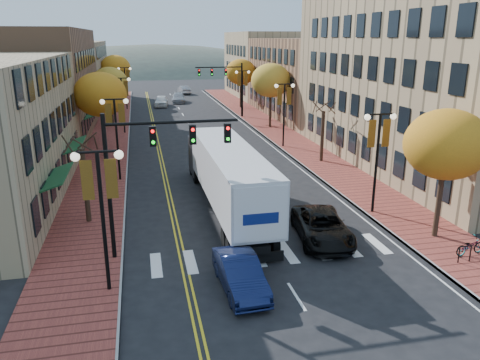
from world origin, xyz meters
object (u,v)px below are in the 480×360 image
semi_truck (226,171)px  black_suv (322,227)px  bicycle (470,246)px  navy_sedan (240,274)px

semi_truck → black_suv: semi_truck is taller
semi_truck → bicycle: 13.77m
navy_sedan → black_suv: black_suv is taller
semi_truck → navy_sedan: size_ratio=3.75×
navy_sedan → semi_truck: bearing=80.0°
semi_truck → navy_sedan: semi_truck is taller
navy_sedan → black_suv: 6.56m
black_suv → bicycle: (6.20, -3.38, -0.17)m
semi_truck → black_suv: (4.02, -5.66, -1.65)m
bicycle → black_suv: bearing=52.7°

